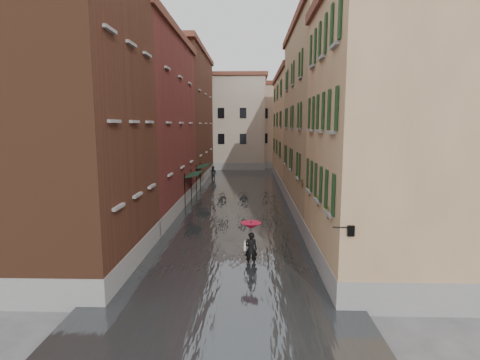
# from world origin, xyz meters

# --- Properties ---
(ground) EXTENTS (120.00, 120.00, 0.00)m
(ground) POSITION_xyz_m (0.00, 0.00, 0.00)
(ground) COLOR #4E4E50
(ground) RESTS_ON ground
(floodwater) EXTENTS (10.00, 60.00, 0.20)m
(floodwater) POSITION_xyz_m (0.00, 13.00, 0.10)
(floodwater) COLOR #3F4346
(floodwater) RESTS_ON ground
(building_left_near) EXTENTS (6.00, 8.00, 13.00)m
(building_left_near) POSITION_xyz_m (-7.00, -2.00, 6.50)
(building_left_near) COLOR brown
(building_left_near) RESTS_ON ground
(building_left_mid) EXTENTS (6.00, 14.00, 12.50)m
(building_left_mid) POSITION_xyz_m (-7.00, 9.00, 6.25)
(building_left_mid) COLOR maroon
(building_left_mid) RESTS_ON ground
(building_left_far) EXTENTS (6.00, 16.00, 14.00)m
(building_left_far) POSITION_xyz_m (-7.00, 24.00, 7.00)
(building_left_far) COLOR brown
(building_left_far) RESTS_ON ground
(building_right_near) EXTENTS (6.00, 8.00, 11.50)m
(building_right_near) POSITION_xyz_m (7.00, -2.00, 5.75)
(building_right_near) COLOR tan
(building_right_near) RESTS_ON ground
(building_right_mid) EXTENTS (6.00, 14.00, 13.00)m
(building_right_mid) POSITION_xyz_m (7.00, 9.00, 6.50)
(building_right_mid) COLOR #99895D
(building_right_mid) RESTS_ON ground
(building_right_far) EXTENTS (6.00, 16.00, 11.50)m
(building_right_far) POSITION_xyz_m (7.00, 24.00, 5.75)
(building_right_far) COLOR tan
(building_right_far) RESTS_ON ground
(building_end_cream) EXTENTS (12.00, 9.00, 13.00)m
(building_end_cream) POSITION_xyz_m (-3.00, 38.00, 6.50)
(building_end_cream) COLOR #BBAC95
(building_end_cream) RESTS_ON ground
(building_end_pink) EXTENTS (10.00, 9.00, 12.00)m
(building_end_pink) POSITION_xyz_m (6.00, 40.00, 6.00)
(building_end_pink) COLOR tan
(building_end_pink) RESTS_ON ground
(awning_near) EXTENTS (1.09, 3.11, 2.80)m
(awning_near) POSITION_xyz_m (-3.48, 11.35, 2.47)
(awning_near) COLOR black
(awning_near) RESTS_ON ground
(awning_far) EXTENTS (1.09, 2.82, 2.80)m
(awning_far) POSITION_xyz_m (-3.49, 17.28, 2.46)
(awning_far) COLOR black
(awning_far) RESTS_ON ground
(wall_lantern) EXTENTS (0.71, 0.22, 0.35)m
(wall_lantern) POSITION_xyz_m (4.33, -6.00, 3.01)
(wall_lantern) COLOR black
(wall_lantern) RESTS_ON ground
(window_planters) EXTENTS (0.59, 10.44, 0.84)m
(window_planters) POSITION_xyz_m (4.12, 0.50, 3.51)
(window_planters) COLOR brown
(window_planters) RESTS_ON ground
(pedestrian_main) EXTENTS (0.97, 0.97, 2.06)m
(pedestrian_main) POSITION_xyz_m (1.07, -1.59, 1.27)
(pedestrian_main) COLOR black
(pedestrian_main) RESTS_ON ground
(pedestrian_far) EXTENTS (1.02, 0.92, 1.71)m
(pedestrian_far) POSITION_xyz_m (-3.25, 24.65, 0.86)
(pedestrian_far) COLOR black
(pedestrian_far) RESTS_ON ground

